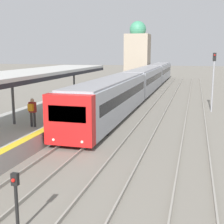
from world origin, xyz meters
TOP-DOWN VIEW (x-y plane):
  - platform_canopy at (-4.04, 13.34)m, footprint 4.00×24.38m
  - person_on_platform at (-2.63, 12.97)m, footprint 0.40×0.40m
  - train_near at (0.00, 37.12)m, footprint 2.72×50.53m
  - signal_post_near at (1.58, 4.40)m, footprint 0.20×0.21m
  - signal_mast_far at (7.84, 25.42)m, footprint 0.28×0.29m
  - distant_domed_building at (-3.48, 50.96)m, footprint 4.00×4.00m

SIDE VIEW (x-z plane):
  - signal_post_near at x=1.58m, z-range 0.22..2.06m
  - train_near at x=0.00m, z-range 0.17..3.28m
  - person_on_platform at x=-2.63m, z-range 1.05..2.72m
  - signal_mast_far at x=7.84m, z-range 0.65..5.76m
  - platform_canopy at x=-4.04m, z-range 2.30..5.34m
  - distant_domed_building at x=-3.48m, z-range -0.39..9.94m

